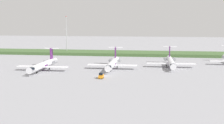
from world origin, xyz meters
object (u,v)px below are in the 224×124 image
object	(u,v)px
antenna_mast	(67,38)
baggage_tug	(101,76)
regional_jet_second	(44,65)
regional_jet_fourth	(171,62)
regional_jet_third	(113,63)

from	to	relation	value
antenna_mast	baggage_tug	size ratio (longest dim) A/B	7.80
antenna_mast	regional_jet_second	bearing A→B (deg)	-82.37
antenna_mast	regional_jet_fourth	bearing A→B (deg)	-36.29
regional_jet_second	baggage_tug	size ratio (longest dim) A/B	9.69
regional_jet_third	regional_jet_fourth	distance (m)	28.19
antenna_mast	baggage_tug	bearing A→B (deg)	-64.94
regional_jet_third	baggage_tug	xyz separation A→B (m)	(-1.41, -23.37, -1.53)
regional_jet_second	regional_jet_fourth	world-z (taller)	same
regional_jet_third	antenna_mast	distance (m)	68.87
regional_jet_second	regional_jet_fourth	distance (m)	59.43
regional_jet_second	baggage_tug	world-z (taller)	regional_jet_second
regional_jet_fourth	baggage_tug	size ratio (longest dim) A/B	9.69
antenna_mast	baggage_tug	xyz separation A→B (m)	(37.31, -79.79, -9.33)
regional_jet_third	baggage_tug	distance (m)	23.46
regional_jet_second	regional_jet_third	size ratio (longest dim) A/B	1.00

